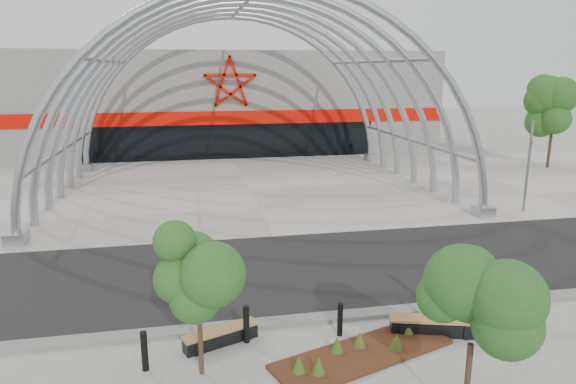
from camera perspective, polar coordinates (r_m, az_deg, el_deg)
ground at (r=14.67m, az=3.11°, el=-13.61°), size 140.00×140.00×0.00m
road at (r=17.77m, az=0.32°, el=-8.52°), size 140.00×7.00×0.02m
forecourt at (r=29.10m, az=-4.39°, el=0.29°), size 60.00×17.00×0.04m
kerb at (r=14.43m, az=3.37°, el=-13.84°), size 60.00×0.50×0.12m
arena_building at (r=46.27m, az=-7.19°, el=10.14°), size 34.00×15.24×8.00m
vault_canopy at (r=29.10m, az=-4.39°, el=0.28°), size 20.80×15.80×20.36m
planting_bed at (r=12.95m, az=8.11°, el=-17.12°), size 4.78×2.82×0.48m
signal_pole at (r=26.57m, az=25.14°, el=2.72°), size 0.31×0.61×4.35m
street_tree_0 at (r=11.31m, az=-10.03°, el=-8.79°), size 1.49×1.49×3.39m
street_tree_1 at (r=10.10m, az=19.98°, el=-12.10°), size 1.45×1.45×3.43m
bench_0 at (r=13.36m, az=-7.47°, el=-15.66°), size 1.97×1.10×0.41m
bench_1 at (r=14.16m, az=15.77°, el=-14.17°), size 2.24×1.08×0.46m
bollard_0 at (r=12.56m, az=-15.66°, el=-16.66°), size 0.15×0.15×0.95m
bollard_1 at (r=13.24m, az=-4.65°, el=-14.44°), size 0.16×0.16×0.97m
bollard_2 at (r=13.58m, az=5.80°, el=-13.91°), size 0.14×0.14×0.88m
bollard_3 at (r=14.10m, az=16.43°, el=-13.00°), size 0.17×0.17×1.04m
bollard_4 at (r=15.59m, az=15.24°, el=-10.06°), size 0.18×0.18×1.15m
bg_tree_1 at (r=39.16m, az=27.52°, el=8.50°), size 2.70×2.70×5.91m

